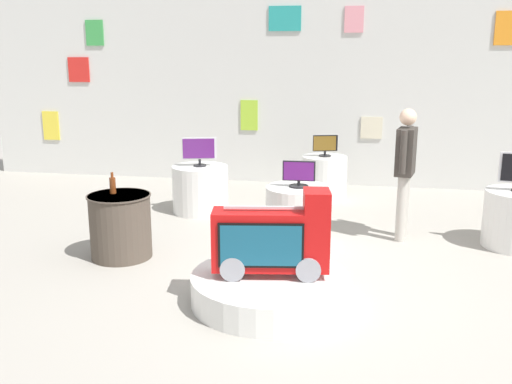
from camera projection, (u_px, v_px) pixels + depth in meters
ground_plane at (308, 287)px, 5.60m from camera, size 30.00×30.00×0.00m
back_wall_display at (336, 87)px, 9.64m from camera, size 12.74×0.13×3.37m
main_display_pedestal at (270, 288)px, 5.23m from camera, size 1.46×1.46×0.26m
novelty_firetruck_tv at (273, 241)px, 5.12m from camera, size 1.08×0.49×0.79m
display_pedestal_center_rear at (200, 189)px, 8.18m from camera, size 0.80×0.80×0.67m
tv_on_center_rear at (199, 150)px, 8.05m from camera, size 0.47×0.18×0.41m
display_pedestal_right_rear at (324, 177)px, 8.95m from camera, size 0.70×0.70×0.67m
tv_on_right_rear at (325, 145)px, 8.83m from camera, size 0.38×0.19×0.33m
display_pedestal_far_right at (298, 214)px, 6.91m from camera, size 0.79×0.79×0.67m
tv_on_far_right at (299, 174)px, 6.79m from camera, size 0.39×0.23×0.32m
side_table_round at (120, 225)px, 6.34m from camera, size 0.70×0.70×0.72m
bottle_on_side_table at (113, 185)px, 6.30m from camera, size 0.07×0.07×0.24m
shopper_browsing_near_truck at (405, 164)px, 6.85m from camera, size 0.27×0.55×1.60m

